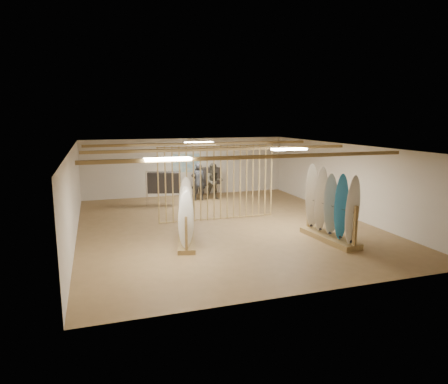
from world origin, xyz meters
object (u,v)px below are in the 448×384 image
object	(u,v)px
rack_left	(186,223)
shopper_a	(198,179)
rack_right	(330,217)
clothing_rack_a	(164,183)
shopper_b	(214,179)
clothing_rack_b	(208,177)

from	to	relation	value
rack_left	shopper_a	distance (m)	6.47
rack_right	clothing_rack_a	xyz separation A→B (m)	(-4.08, 6.62, 0.26)
clothing_rack_a	shopper_b	distance (m)	2.55
shopper_b	clothing_rack_b	bearing A→B (deg)	100.94
rack_left	clothing_rack_a	bearing A→B (deg)	99.98
rack_right	shopper_b	distance (m)	7.42
rack_left	clothing_rack_b	world-z (taller)	rack_left
clothing_rack_a	clothing_rack_b	distance (m)	2.90
shopper_a	shopper_b	distance (m)	0.75
clothing_rack_a	clothing_rack_b	size ratio (longest dim) A/B	1.06
rack_left	clothing_rack_a	xyz separation A→B (m)	(0.24, 5.47, 0.39)
clothing_rack_a	shopper_b	bearing A→B (deg)	29.19
clothing_rack_b	shopper_b	world-z (taller)	shopper_b
clothing_rack_a	clothing_rack_b	xyz separation A→B (m)	(2.43, 1.57, -0.06)
rack_right	clothing_rack_b	bearing A→B (deg)	95.64
clothing_rack_a	shopper_a	size ratio (longest dim) A/B	0.78
shopper_a	shopper_b	xyz separation A→B (m)	(0.74, -0.06, -0.04)
rack_right	clothing_rack_b	distance (m)	8.35
rack_left	clothing_rack_b	bearing A→B (deg)	81.72
clothing_rack_b	shopper_a	bearing A→B (deg)	-149.89
clothing_rack_b	rack_right	bearing A→B (deg)	-99.95
rack_left	shopper_b	bearing A→B (deg)	78.53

